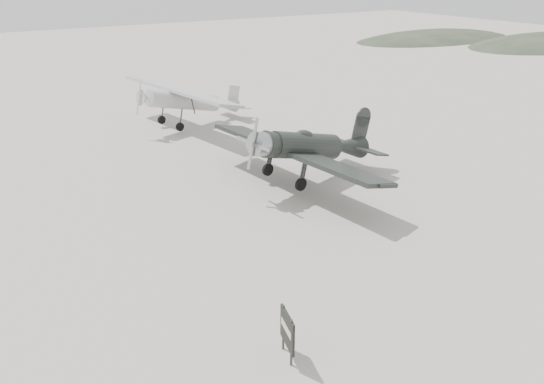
{
  "coord_description": "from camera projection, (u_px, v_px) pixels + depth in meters",
  "views": [
    {
      "loc": [
        -10.7,
        -14.33,
        9.96
      ],
      "look_at": [
        -0.47,
        2.29,
        1.5
      ],
      "focal_mm": 35.0,
      "sensor_mm": 36.0,
      "label": 1
    }
  ],
  "objects": [
    {
      "name": "ground",
      "position": [
        314.0,
        246.0,
        20.3
      ],
      "size": [
        160.0,
        160.0,
        0.0
      ],
      "primitive_type": "plane",
      "color": "#AFA79B",
      "rests_on": "ground"
    },
    {
      "name": "hill_northeast",
      "position": [
        435.0,
        39.0,
        75.6
      ],
      "size": [
        32.0,
        16.0,
        5.2
      ],
      "primitive_type": "ellipsoid",
      "color": "#2C3527",
      "rests_on": "ground"
    },
    {
      "name": "lowwing_monoplane",
      "position": [
        310.0,
        146.0,
        25.47
      ],
      "size": [
        7.77,
        10.85,
        3.48
      ],
      "rotation": [
        0.0,
        0.24,
        0.13
      ],
      "color": "black",
      "rests_on": "ground"
    },
    {
      "name": "highwing_monoplane",
      "position": [
        188.0,
        97.0,
        34.31
      ],
      "size": [
        7.84,
        10.98,
        3.1
      ],
      "rotation": [
        0.0,
        0.23,
        0.19
      ],
      "color": "#A5A7AA",
      "rests_on": "ground"
    },
    {
      "name": "sign_board",
      "position": [
        287.0,
        331.0,
        14.22
      ],
      "size": [
        0.32,
        1.01,
        1.48
      ],
      "rotation": [
        0.0,
        0.0,
        -0.25
      ],
      "color": "#333333",
      "rests_on": "ground"
    }
  ]
}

